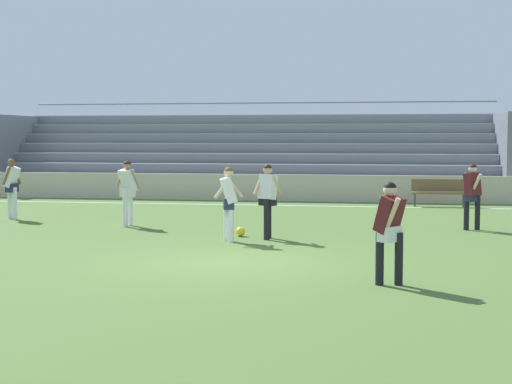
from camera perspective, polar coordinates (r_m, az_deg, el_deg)
The scene contains 12 objects.
ground_plane at distance 14.35m, azimuth -2.10°, elevation -5.17°, with size 160.00×160.00×0.00m, color #4C6B30.
field_line_sideline at distance 25.99m, azimuth 3.32°, elevation -1.01°, with size 44.00×0.12×0.01m, color white.
sideline_wall at distance 27.76m, azimuth 3.75°, elevation 0.29°, with size 48.00×0.16×0.95m, color beige.
bleacher_stand at distance 31.34m, azimuth -0.73°, elevation 2.93°, with size 19.92×4.70×3.76m.
bench_centre_sideline at distance 26.32m, azimuth 13.22°, elevation 0.14°, with size 1.80×0.40×0.90m.
player_white_wide_right at distance 17.11m, azimuth -2.01°, elevation -0.39°, with size 0.60×0.49×1.64m.
player_white_overlapping at distance 17.50m, azimuth 0.85°, elevation -0.18°, with size 0.64×0.45×1.68m.
player_dark_on_ball at distance 19.89m, azimuth 15.52°, elevation 0.08°, with size 0.48×0.65×1.64m.
player_white_wide_left at distance 20.25m, azimuth -9.37°, elevation 0.35°, with size 0.60×0.47×1.69m.
player_white_pressing_high at distance 22.72m, azimuth -17.39°, elevation 0.61°, with size 0.40×0.47×1.69m.
player_dark_trailing_run at distance 12.24m, azimuth 9.73°, elevation -2.34°, with size 0.53×0.63×1.61m.
soccer_ball at distance 18.03m, azimuth -1.15°, elevation -2.91°, with size 0.22×0.22×0.22m, color yellow.
Camera 1 is at (2.94, -13.86, 2.31)m, focal length 54.79 mm.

